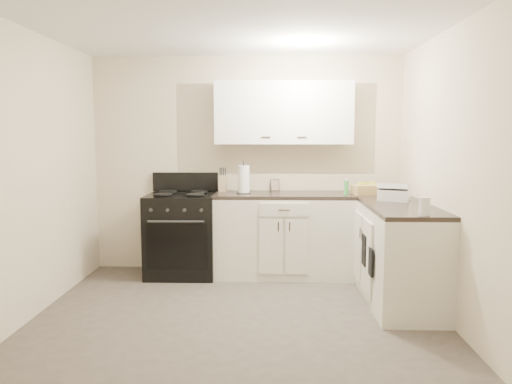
{
  "coord_description": "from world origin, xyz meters",
  "views": [
    {
      "loc": [
        0.28,
        -4.07,
        1.6
      ],
      "look_at": [
        0.14,
        0.85,
        1.03
      ],
      "focal_mm": 35.0,
      "sensor_mm": 36.0,
      "label": 1
    }
  ],
  "objects_px": {
    "wicker_basket": "(367,190)",
    "paper_towel": "(244,179)",
    "countertop_grill": "(394,195)",
    "stove": "(182,235)",
    "knife_block": "(223,184)"
  },
  "relations": [
    {
      "from": "stove",
      "to": "countertop_grill",
      "type": "bearing_deg",
      "value": -13.48
    },
    {
      "from": "stove",
      "to": "paper_towel",
      "type": "relative_size",
      "value": 2.99
    },
    {
      "from": "knife_block",
      "to": "paper_towel",
      "type": "relative_size",
      "value": 0.61
    },
    {
      "from": "knife_block",
      "to": "paper_towel",
      "type": "bearing_deg",
      "value": -30.46
    },
    {
      "from": "wicker_basket",
      "to": "countertop_grill",
      "type": "xyz_separation_m",
      "value": [
        0.17,
        -0.51,
        0.0
      ]
    },
    {
      "from": "stove",
      "to": "knife_block",
      "type": "height_order",
      "value": "knife_block"
    },
    {
      "from": "stove",
      "to": "countertop_grill",
      "type": "relative_size",
      "value": 3.18
    },
    {
      "from": "paper_towel",
      "to": "countertop_grill",
      "type": "distance_m",
      "value": 1.64
    },
    {
      "from": "paper_towel",
      "to": "wicker_basket",
      "type": "relative_size",
      "value": 0.99
    },
    {
      "from": "stove",
      "to": "wicker_basket",
      "type": "relative_size",
      "value": 2.97
    },
    {
      "from": "paper_towel",
      "to": "countertop_grill",
      "type": "bearing_deg",
      "value": -20.01
    },
    {
      "from": "knife_block",
      "to": "wicker_basket",
      "type": "height_order",
      "value": "knife_block"
    },
    {
      "from": "paper_towel",
      "to": "countertop_grill",
      "type": "height_order",
      "value": "paper_towel"
    },
    {
      "from": "stove",
      "to": "wicker_basket",
      "type": "distance_m",
      "value": 2.14
    },
    {
      "from": "wicker_basket",
      "to": "paper_towel",
      "type": "bearing_deg",
      "value": 177.74
    }
  ]
}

